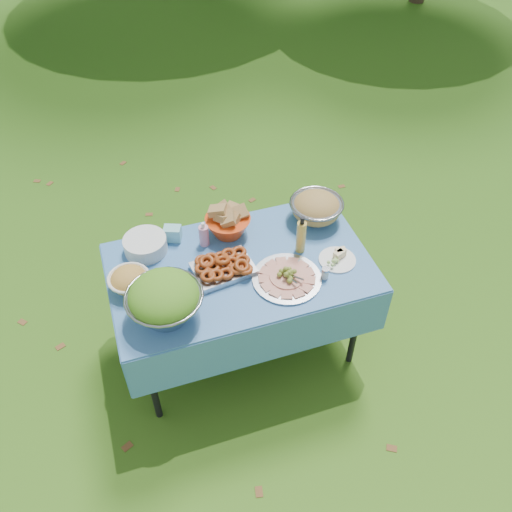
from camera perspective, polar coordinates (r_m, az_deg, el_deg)
The scene contains 14 objects.
ground at distance 3.63m, azimuth -1.41°, elevation -9.41°, with size 80.00×80.00×0.00m, color #153E0B.
picnic_table at distance 3.33m, azimuth -1.52°, elevation -5.61°, with size 1.46×0.86×0.76m, color #75BAE2.
salad_bowl at distance 2.75m, azimuth -9.62°, elevation -4.55°, with size 0.39×0.39×0.26m, color gray, non-canonical shape.
pasta_bowl_white at distance 2.96m, azimuth -13.22°, elevation -2.47°, with size 0.22×0.22×0.12m, color white, non-canonical shape.
plate_stack at distance 3.16m, azimuth -11.57°, elevation 1.18°, with size 0.25×0.25×0.09m, color white.
wipes_box at distance 3.21m, azimuth -8.77°, elevation 2.36°, with size 0.10×0.07×0.09m, color #80D1D8.
sanitizer_bottle at distance 3.13m, azimuth -5.52°, elevation 2.35°, with size 0.06×0.06×0.16m, color pink.
bread_bowl at distance 3.18m, azimuth -2.98°, elevation 3.63°, with size 0.27×0.27×0.18m, color red, non-canonical shape.
pasta_bowl_steel at distance 3.30m, azimuth 6.37°, elevation 5.11°, with size 0.32×0.32×0.17m, color gray, non-canonical shape.
fried_tray at distance 2.99m, azimuth -3.47°, elevation -1.13°, with size 0.33×0.23×0.08m, color #BABBBF.
charcuterie_platter at distance 2.95m, azimuth 3.29°, elevation -1.90°, with size 0.38×0.38×0.09m, color #9DA0A4.
oil_bottle at distance 3.06m, azimuth 4.78°, elevation 2.30°, with size 0.06×0.06×0.25m, color gold.
cheese_plate at distance 3.09m, azimuth 8.59°, elevation -0.09°, with size 0.21×0.21×0.06m, color white.
shaker at distance 2.98m, azimuth 7.29°, elevation -1.81°, with size 0.04×0.04×0.07m, color silver.
Camera 1 is at (-0.58, -2.03, 2.96)m, focal length 38.00 mm.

